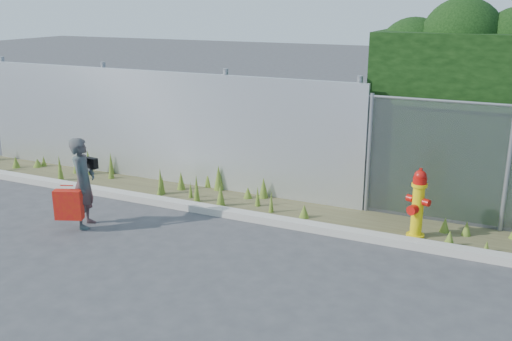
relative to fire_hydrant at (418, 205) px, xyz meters
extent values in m
plane|color=#3C3B3E|center=(-2.03, -2.18, -0.54)|extent=(80.00, 80.00, 0.00)
cube|color=#ACA79C|center=(-2.03, -0.38, -0.48)|extent=(16.00, 0.22, 0.12)
cube|color=#4C462B|center=(-2.03, 0.22, -0.53)|extent=(16.00, 1.20, 0.01)
cone|color=#49661E|center=(-3.81, 0.73, -0.29)|extent=(0.19, 0.19, 0.50)
cone|color=#49661E|center=(-6.97, -0.08, -0.27)|extent=(0.13, 0.13, 0.54)
cone|color=#49661E|center=(-4.66, 0.05, -0.28)|extent=(0.12, 0.12, 0.52)
cone|color=#49661E|center=(-3.85, -0.02, -0.28)|extent=(0.12, 0.12, 0.51)
cone|color=#49661E|center=(-8.50, 0.22, -0.41)|extent=(0.17, 0.17, 0.26)
cone|color=#49661E|center=(-4.06, 0.12, -0.38)|extent=(0.08, 0.08, 0.32)
cone|color=#49661E|center=(-6.75, 0.52, -0.28)|extent=(0.19, 0.19, 0.52)
cone|color=#49661E|center=(-3.35, -0.04, -0.33)|extent=(0.17, 0.17, 0.42)
cone|color=#49661E|center=(-4.47, 0.45, -0.35)|extent=(0.17, 0.17, 0.37)
cone|color=#49661E|center=(0.51, -0.15, -0.41)|extent=(0.18, 0.18, 0.25)
cone|color=#49661E|center=(-7.05, 0.46, -0.36)|extent=(0.13, 0.13, 0.35)
cone|color=#49661E|center=(-4.56, -0.16, -0.41)|extent=(0.15, 0.15, 0.25)
cone|color=#49661E|center=(0.70, 0.38, -0.42)|extent=(0.15, 0.15, 0.24)
cone|color=#49661E|center=(0.38, 0.38, -0.41)|extent=(0.16, 0.16, 0.25)
cone|color=#49661E|center=(-8.13, 0.46, -0.44)|extent=(0.21, 0.21, 0.19)
cone|color=#49661E|center=(-2.85, 0.67, -0.34)|extent=(0.18, 0.18, 0.40)
cone|color=#49661E|center=(-6.14, 0.47, -0.37)|extent=(0.13, 0.13, 0.34)
cone|color=#49661E|center=(-4.07, 0.81, -0.31)|extent=(0.15, 0.15, 0.45)
cone|color=#49661E|center=(-3.10, 0.54, -0.43)|extent=(0.17, 0.17, 0.22)
cone|color=#49661E|center=(-1.82, 0.04, -0.42)|extent=(0.18, 0.18, 0.24)
cone|color=#49661E|center=(1.03, -0.13, -0.45)|extent=(0.10, 0.10, 0.18)
cone|color=#49661E|center=(-8.05, 0.57, -0.42)|extent=(0.12, 0.12, 0.24)
cone|color=#49661E|center=(-4.66, 0.10, -0.36)|extent=(0.10, 0.10, 0.37)
cone|color=#49661E|center=(-2.76, 0.23, -0.35)|extent=(0.10, 0.10, 0.37)
cone|color=#49661E|center=(-2.42, 0.05, -0.35)|extent=(0.09, 0.09, 0.38)
cone|color=#49661E|center=(-6.33, 0.71, -0.30)|extent=(0.11, 0.11, 0.48)
cube|color=silver|center=(-5.28, 0.82, 0.56)|extent=(8.50, 0.08, 2.20)
cylinder|color=gray|center=(-9.33, 0.94, 0.61)|extent=(0.10, 0.10, 2.30)
cylinder|color=gray|center=(-6.53, 0.94, 0.61)|extent=(0.10, 0.10, 2.30)
cylinder|color=gray|center=(-3.73, 0.94, 0.61)|extent=(0.10, 0.10, 2.30)
cylinder|color=gray|center=(-1.23, 0.94, 0.61)|extent=(0.10, 0.10, 2.30)
cylinder|color=gray|center=(-0.98, 0.82, 0.49)|extent=(0.07, 0.07, 2.05)
cylinder|color=gray|center=(1.17, 0.82, 0.49)|extent=(0.07, 0.07, 2.05)
sphere|color=black|center=(-0.56, 1.91, 2.06)|extent=(1.27, 1.27, 1.27)
sphere|color=black|center=(0.22, 1.82, 2.34)|extent=(1.36, 1.36, 1.36)
cylinder|color=yellow|center=(0.00, 0.01, -0.51)|extent=(0.27, 0.27, 0.06)
cylinder|color=yellow|center=(0.00, 0.01, -0.12)|extent=(0.18, 0.18, 0.83)
cylinder|color=yellow|center=(0.00, 0.01, 0.31)|extent=(0.23, 0.23, 0.05)
cylinder|color=#B20F0A|center=(0.00, 0.01, 0.38)|extent=(0.21, 0.21, 0.10)
sphere|color=#B20F0A|center=(0.00, 0.01, 0.45)|extent=(0.19, 0.19, 0.19)
cylinder|color=#B20F0A|center=(0.00, 0.01, 0.55)|extent=(0.05, 0.05, 0.05)
cylinder|color=#B20F0A|center=(-0.14, 0.01, 0.07)|extent=(0.10, 0.11, 0.11)
cylinder|color=#B20F0A|center=(0.14, 0.01, 0.07)|extent=(0.10, 0.11, 0.11)
cylinder|color=#B20F0A|center=(0.00, -0.13, -0.05)|extent=(0.15, 0.12, 0.15)
imported|color=#0F615E|center=(-4.90, -1.72, 0.19)|extent=(0.51, 0.62, 1.46)
cube|color=#B7280A|center=(-4.97, -2.01, -0.09)|extent=(0.43, 0.16, 0.47)
cylinder|color=#B7280A|center=(-4.97, -2.01, 0.23)|extent=(0.20, 0.02, 0.02)
cube|color=black|center=(-4.90, -1.51, 0.46)|extent=(0.23, 0.10, 0.17)
camera|label=1|loc=(1.15, -8.36, 2.96)|focal=40.00mm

